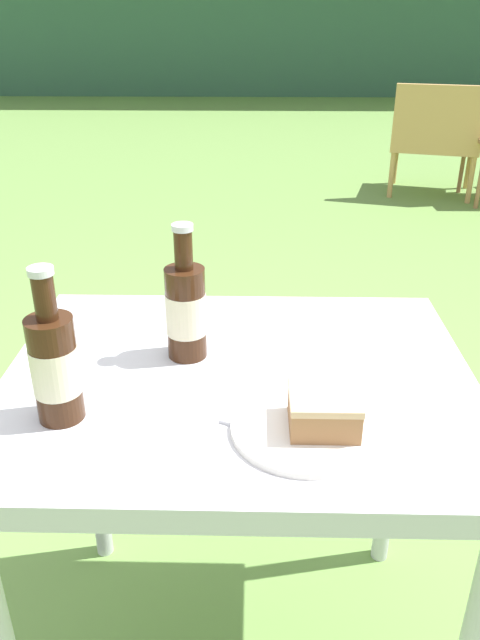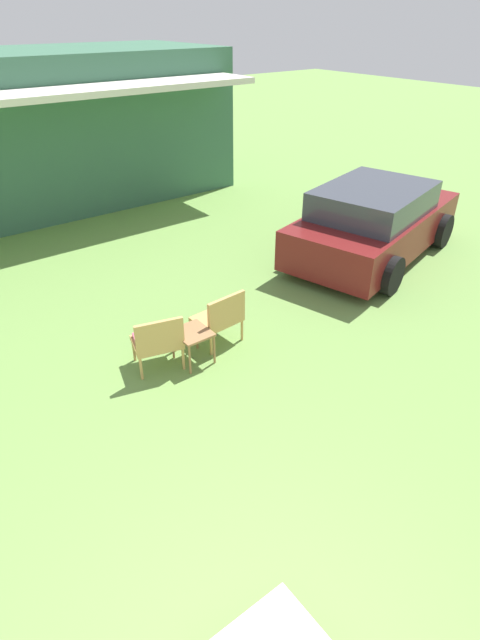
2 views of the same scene
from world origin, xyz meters
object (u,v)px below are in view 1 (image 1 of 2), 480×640
at_px(patio_table, 239,416).
at_px(cola_bottle_far, 55,365).
at_px(wicker_chair_cushioned, 436,136).
at_px(cake_on_plate, 314,419).
at_px(cola_bottle_near, 186,309).

bearing_deg(patio_table, cola_bottle_far, -154.35).
height_order(wicker_chair_cushioned, patio_table, wicker_chair_cushioned).
xyz_separation_m(cake_on_plate, cola_bottle_far, (-0.37, 0.03, 0.07)).
bearing_deg(cola_bottle_far, patio_table, 25.65).
bearing_deg(cola_bottle_near, cola_bottle_far, -131.74).
bearing_deg(cola_bottle_far, wicker_chair_cushioned, 67.74).
distance_m(cake_on_plate, cola_bottle_far, 0.37).
height_order(wicker_chair_cushioned, cola_bottle_near, cola_bottle_near).
height_order(wicker_chair_cushioned, cola_bottle_far, cola_bottle_far).
xyz_separation_m(cola_bottle_near, cola_bottle_far, (-0.17, -0.19, 0.00)).
bearing_deg(cola_bottle_far, cola_bottle_near, 48.26).
bearing_deg(cake_on_plate, wicker_chair_cushioned, 72.70).
distance_m(patio_table, cake_on_plate, 0.21).
xyz_separation_m(wicker_chair_cushioned, patio_table, (-1.31, -3.70, 0.18)).
bearing_deg(wicker_chair_cushioned, cake_on_plate, 87.64).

